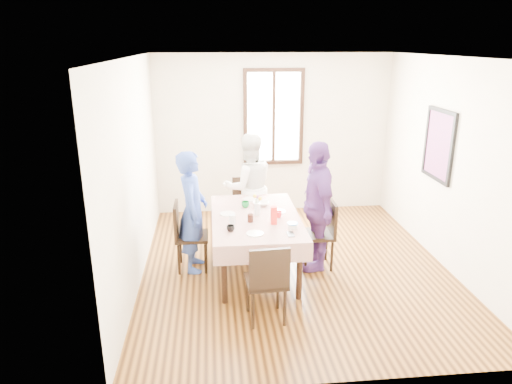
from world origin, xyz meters
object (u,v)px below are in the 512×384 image
(chair_far, at_px, (248,209))
(person_far, at_px, (248,187))
(chair_left, at_px, (192,236))
(chair_near, at_px, (266,281))
(person_left, at_px, (193,212))
(person_right, at_px, (317,206))
(chair_right, at_px, (317,234))
(dining_table, at_px, (256,244))

(chair_far, height_order, person_far, person_far)
(chair_left, relative_size, chair_near, 1.00)
(chair_left, height_order, chair_near, same)
(person_left, relative_size, person_right, 0.93)
(chair_right, height_order, chair_near, same)
(chair_far, distance_m, person_far, 0.35)
(chair_right, distance_m, chair_near, 1.43)
(chair_left, height_order, person_far, person_far)
(dining_table, height_order, chair_left, chair_left)
(chair_near, relative_size, person_right, 0.53)
(person_left, xyz_separation_m, person_right, (1.60, -0.10, 0.06))
(chair_far, distance_m, person_left, 1.30)
(chair_far, height_order, person_right, person_right)
(chair_near, relative_size, person_far, 0.56)
(dining_table, relative_size, chair_far, 1.79)
(chair_right, xyz_separation_m, person_right, (-0.02, -0.00, 0.40))
(person_far, height_order, person_right, person_right)
(person_right, bearing_deg, dining_table, -88.56)
(dining_table, relative_size, person_left, 1.03)
(chair_right, bearing_deg, person_right, 91.88)
(chair_right, height_order, chair_far, same)
(chair_left, distance_m, chair_far, 1.27)
(chair_far, xyz_separation_m, person_left, (-0.80, -0.97, 0.34))
(chair_near, distance_m, person_far, 2.25)
(chair_right, distance_m, person_left, 1.66)
(dining_table, xyz_separation_m, chair_near, (0.00, -1.12, 0.08))
(chair_right, distance_m, chair_far, 1.35)
(chair_right, relative_size, person_far, 0.56)
(dining_table, bearing_deg, chair_near, -90.00)
(chair_left, distance_m, person_right, 1.67)
(chair_left, bearing_deg, chair_far, 140.05)
(person_left, distance_m, person_right, 1.60)
(chair_right, bearing_deg, dining_table, 95.44)
(person_left, bearing_deg, chair_near, -145.31)
(person_far, bearing_deg, chair_right, 116.95)
(chair_near, xyz_separation_m, person_left, (-0.80, 1.28, 0.34))
(dining_table, bearing_deg, person_far, 90.00)
(chair_right, relative_size, chair_near, 1.00)
(person_left, height_order, person_far, person_far)
(chair_left, relative_size, person_left, 0.57)
(chair_left, relative_size, person_right, 0.53)
(chair_far, height_order, person_left, person_left)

